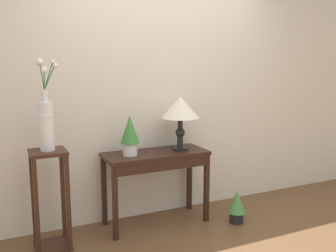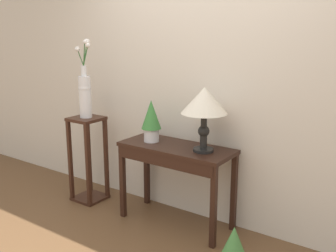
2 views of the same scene
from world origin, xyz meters
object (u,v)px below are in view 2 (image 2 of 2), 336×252
potted_plant_on_console (151,119)px  flower_vase_tall (85,91)px  console_table (175,159)px  pedestal_stand_left (88,159)px  potted_plant_floor (234,245)px  table_lamp (204,103)px

potted_plant_on_console → flower_vase_tall: (-0.76, -0.08, 0.20)m
console_table → pedestal_stand_left: size_ratio=1.17×
potted_plant_floor → potted_plant_on_console: bearing=161.9°
table_lamp → pedestal_stand_left: 1.49m
console_table → potted_plant_on_console: size_ratio=2.69×
potted_plant_on_console → pedestal_stand_left: 0.92m
potted_plant_on_console → pedestal_stand_left: size_ratio=0.43×
pedestal_stand_left → flower_vase_tall: (0.00, 0.00, 0.71)m
table_lamp → potted_plant_floor: table_lamp is taller
table_lamp → potted_plant_on_console: bearing=-178.7°
console_table → potted_plant_floor: 0.92m
pedestal_stand_left → potted_plant_floor: pedestal_stand_left is taller
pedestal_stand_left → potted_plant_floor: (1.78, -0.26, -0.25)m
console_table → pedestal_stand_left: 1.05m
console_table → potted_plant_on_console: 0.42m
pedestal_stand_left → potted_plant_on_console: bearing=5.7°
table_lamp → flower_vase_tall: size_ratio=0.71×
console_table → table_lamp: size_ratio=1.90×
console_table → table_lamp: 0.59m
pedestal_stand_left → flower_vase_tall: bearing=31.6°
potted_plant_floor → console_table: bearing=156.8°
console_table → pedestal_stand_left: pedestal_stand_left is taller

